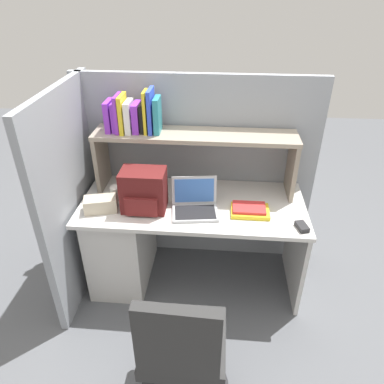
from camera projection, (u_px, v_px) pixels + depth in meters
name	position (u px, v px, depth m)	size (l,w,h in m)	color
ground_plane	(193.00, 277.00, 2.98)	(8.00, 8.00, 0.00)	#595B60
desk	(142.00, 236.00, 2.80)	(1.60, 0.70, 0.73)	silver
cubicle_partition_rear	(197.00, 172.00, 2.90)	(1.84, 0.05, 1.55)	gray
cubicle_partition_left	(74.00, 196.00, 2.60)	(0.05, 1.06, 1.55)	gray
overhead_hutch	(195.00, 146.00, 2.59)	(1.44, 0.28, 0.45)	gray
reference_books_on_shelf	(133.00, 115.00, 2.51)	(0.38, 0.20, 0.30)	purple
laptop	(195.00, 204.00, 2.49)	(0.34, 0.29, 0.22)	#B7BABF
backpack	(144.00, 191.00, 2.47)	(0.30, 0.22, 0.29)	#591919
computer_mouse	(302.00, 227.00, 2.33)	(0.06, 0.10, 0.03)	#262628
paper_cup	(116.00, 193.00, 2.61)	(0.08, 0.08, 0.11)	white
tissue_box	(101.00, 204.00, 2.50)	(0.22, 0.12, 0.10)	#BFB299
desk_book_stack	(250.00, 210.00, 2.48)	(0.26, 0.18, 0.05)	yellow
office_chair	(183.00, 357.00, 1.93)	(0.52, 0.52, 0.93)	black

